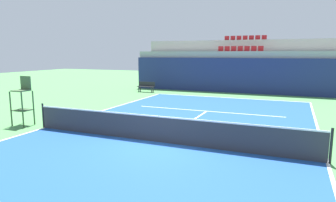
# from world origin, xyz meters

# --- Properties ---
(ground_plane) EXTENTS (80.00, 80.00, 0.00)m
(ground_plane) POSITION_xyz_m (0.00, 0.00, 0.00)
(ground_plane) COLOR #4C8C4C
(court_surface) EXTENTS (11.00, 24.00, 0.01)m
(court_surface) POSITION_xyz_m (0.00, 0.00, 0.01)
(court_surface) COLOR #1E4C99
(court_surface) RESTS_ON ground_plane
(baseline_far) EXTENTS (11.00, 0.10, 0.00)m
(baseline_far) POSITION_xyz_m (0.00, 11.95, 0.01)
(baseline_far) COLOR white
(baseline_far) RESTS_ON court_surface
(sideline_left) EXTENTS (0.10, 24.00, 0.00)m
(sideline_left) POSITION_xyz_m (-5.45, 0.00, 0.01)
(sideline_left) COLOR white
(sideline_left) RESTS_ON court_surface
(sideline_right) EXTENTS (0.10, 24.00, 0.00)m
(sideline_right) POSITION_xyz_m (5.45, 0.00, 0.01)
(sideline_right) COLOR white
(sideline_right) RESTS_ON court_surface
(service_line_far) EXTENTS (8.26, 0.10, 0.00)m
(service_line_far) POSITION_xyz_m (0.00, 6.40, 0.01)
(service_line_far) COLOR white
(service_line_far) RESTS_ON court_surface
(centre_service_line) EXTENTS (0.10, 6.40, 0.00)m
(centre_service_line) POSITION_xyz_m (0.00, 3.20, 0.01)
(centre_service_line) COLOR white
(centre_service_line) RESTS_ON court_surface
(back_wall) EXTENTS (17.82, 0.30, 2.83)m
(back_wall) POSITION_xyz_m (0.00, 15.07, 1.41)
(back_wall) COLOR navy
(back_wall) RESTS_ON ground_plane
(stands_tier_lower) EXTENTS (17.82, 2.40, 3.37)m
(stands_tier_lower) POSITION_xyz_m (0.00, 16.42, 1.68)
(stands_tier_lower) COLOR #9E9E99
(stands_tier_lower) RESTS_ON ground_plane
(stands_tier_upper) EXTENTS (17.82, 2.40, 4.37)m
(stands_tier_upper) POSITION_xyz_m (0.00, 18.82, 2.19)
(stands_tier_upper) COLOR #9E9E99
(stands_tier_upper) RESTS_ON ground_plane
(seating_row_lower) EXTENTS (3.79, 0.44, 0.44)m
(seating_row_lower) POSITION_xyz_m (-0.00, 16.51, 3.49)
(seating_row_lower) COLOR maroon
(seating_row_lower) RESTS_ON stands_tier_lower
(seating_row_upper) EXTENTS (3.79, 0.44, 0.44)m
(seating_row_upper) POSITION_xyz_m (-0.00, 18.91, 4.50)
(seating_row_upper) COLOR maroon
(seating_row_upper) RESTS_ON stands_tier_upper
(tennis_net) EXTENTS (11.08, 0.08, 1.07)m
(tennis_net) POSITION_xyz_m (0.00, 0.00, 0.51)
(tennis_net) COLOR black
(tennis_net) RESTS_ON court_surface
(umpire_chair) EXTENTS (0.76, 0.66, 2.20)m
(umpire_chair) POSITION_xyz_m (-6.70, 0.06, 1.19)
(umpire_chair) COLOR #334C2D
(umpire_chair) RESTS_ON ground_plane
(player_bench) EXTENTS (1.50, 0.40, 0.85)m
(player_bench) POSITION_xyz_m (-6.98, 12.69, 0.51)
(player_bench) COLOR #232328
(player_bench) RESTS_ON ground_plane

